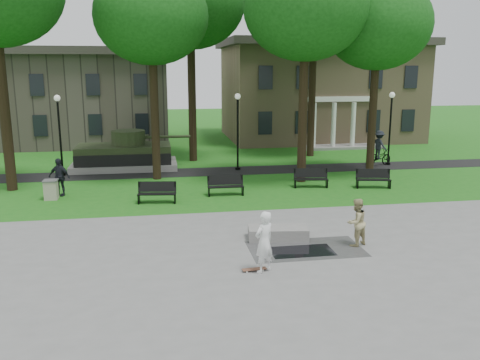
# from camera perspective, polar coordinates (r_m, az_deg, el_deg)

# --- Properties ---
(ground) EXTENTS (120.00, 120.00, 0.00)m
(ground) POSITION_cam_1_polar(r_m,az_deg,el_deg) (19.99, 4.00, -5.81)
(ground) COLOR #1B6116
(ground) RESTS_ON ground
(plaza) EXTENTS (22.00, 16.00, 0.02)m
(plaza) POSITION_cam_1_polar(r_m,az_deg,el_deg) (15.49, 8.37, -11.50)
(plaza) COLOR gray
(plaza) RESTS_ON ground
(footpath) EXTENTS (44.00, 2.60, 0.01)m
(footpath) POSITION_cam_1_polar(r_m,az_deg,el_deg) (31.40, -1.07, 1.02)
(footpath) COLOR black
(footpath) RESTS_ON ground
(building_right) EXTENTS (17.00, 12.00, 8.60)m
(building_right) POSITION_cam_1_polar(r_m,az_deg,el_deg) (46.77, 8.71, 10.05)
(building_right) COLOR #9E8460
(building_right) RESTS_ON ground
(building_left) EXTENTS (15.00, 10.00, 7.20)m
(building_left) POSITION_cam_1_polar(r_m,az_deg,el_deg) (45.48, -17.90, 8.59)
(building_left) COLOR #4C443D
(building_left) RESTS_ON ground
(tree_1) EXTENTS (6.20, 6.20, 11.63)m
(tree_1) POSITION_cam_1_polar(r_m,az_deg,el_deg) (29.06, -9.94, 17.65)
(tree_1) COLOR black
(tree_1) RESTS_ON ground
(tree_2) EXTENTS (6.60, 6.60, 12.16)m
(tree_2) POSITION_cam_1_polar(r_m,az_deg,el_deg) (28.25, 7.39, 18.62)
(tree_2) COLOR black
(tree_2) RESTS_ON ground
(tree_3) EXTENTS (6.00, 6.00, 11.19)m
(tree_3) POSITION_cam_1_polar(r_m,az_deg,el_deg) (30.68, 15.20, 16.47)
(tree_3) COLOR black
(tree_3) RESTS_ON ground
(tree_4) EXTENTS (7.20, 7.20, 13.50)m
(tree_4) POSITION_cam_1_polar(r_m,az_deg,el_deg) (34.77, -5.63, 19.29)
(tree_4) COLOR black
(tree_4) RESTS_ON ground
(tree_5) EXTENTS (6.40, 6.40, 12.44)m
(tree_5) POSITION_cam_1_polar(r_m,az_deg,el_deg) (36.77, 8.35, 17.72)
(tree_5) COLOR black
(tree_5) RESTS_ON ground
(lamp_left) EXTENTS (0.36, 0.36, 4.73)m
(lamp_left) POSITION_cam_1_polar(r_m,az_deg,el_deg) (31.42, -19.61, 5.46)
(lamp_left) COLOR black
(lamp_left) RESTS_ON ground
(lamp_mid) EXTENTS (0.36, 0.36, 4.73)m
(lamp_mid) POSITION_cam_1_polar(r_m,az_deg,el_deg) (31.33, -0.26, 6.16)
(lamp_mid) COLOR black
(lamp_mid) RESTS_ON ground
(lamp_right) EXTENTS (0.36, 0.36, 4.73)m
(lamp_right) POSITION_cam_1_polar(r_m,az_deg,el_deg) (34.37, 16.53, 6.22)
(lamp_right) COLOR black
(lamp_right) RESTS_ON ground
(tank_monument) EXTENTS (7.45, 3.40, 2.40)m
(tank_monument) POSITION_cam_1_polar(r_m,az_deg,el_deg) (32.95, -12.79, 2.77)
(tank_monument) COLOR gray
(tank_monument) RESTS_ON ground
(puddle) EXTENTS (2.20, 1.20, 0.00)m
(puddle) POSITION_cam_1_polar(r_m,az_deg,el_deg) (17.98, 6.96, -7.94)
(puddle) COLOR black
(puddle) RESTS_ON plaza
(concrete_block) EXTENTS (2.31, 1.27, 0.45)m
(concrete_block) POSITION_cam_1_polar(r_m,az_deg,el_deg) (19.08, 4.28, -5.94)
(concrete_block) COLOR gray
(concrete_block) RESTS_ON plaza
(skateboard) EXTENTS (0.79, 0.27, 0.07)m
(skateboard) POSITION_cam_1_polar(r_m,az_deg,el_deg) (16.22, 1.62, -10.05)
(skateboard) COLOR brown
(skateboard) RESTS_ON plaza
(skateboarder) EXTENTS (0.86, 0.79, 1.97)m
(skateboarder) POSITION_cam_1_polar(r_m,az_deg,el_deg) (15.82, 2.72, -6.97)
(skateboarder) COLOR white
(skateboarder) RESTS_ON plaza
(friend_watching) EXTENTS (1.04, 0.96, 1.73)m
(friend_watching) POSITION_cam_1_polar(r_m,az_deg,el_deg) (18.62, 12.92, -4.64)
(friend_watching) COLOR tan
(friend_watching) RESTS_ON plaza
(pedestrian_walker) EXTENTS (1.20, 0.83, 1.90)m
(pedestrian_walker) POSITION_cam_1_polar(r_m,az_deg,el_deg) (26.77, -19.64, 0.32)
(pedestrian_walker) COLOR black
(pedestrian_walker) RESTS_ON ground
(cyclist) EXTENTS (2.24, 1.45, 2.30)m
(cyclist) POSITION_cam_1_polar(r_m,az_deg,el_deg) (34.11, 15.31, 3.10)
(cyclist) COLOR black
(cyclist) RESTS_ON ground
(park_bench_0) EXTENTS (1.84, 0.74, 1.00)m
(park_bench_0) POSITION_cam_1_polar(r_m,az_deg,el_deg) (24.30, -9.33, -1.33)
(park_bench_0) COLOR black
(park_bench_0) RESTS_ON ground
(park_bench_1) EXTENTS (1.81, 0.55, 1.00)m
(park_bench_1) POSITION_cam_1_polar(r_m,az_deg,el_deg) (25.42, -1.64, -0.55)
(park_bench_1) COLOR black
(park_bench_1) RESTS_ON ground
(park_bench_2) EXTENTS (1.85, 0.79, 1.00)m
(park_bench_2) POSITION_cam_1_polar(r_m,az_deg,el_deg) (27.34, 7.92, 0.27)
(park_bench_2) COLOR black
(park_bench_2) RESTS_ON ground
(park_bench_3) EXTENTS (1.85, 0.86, 1.00)m
(park_bench_3) POSITION_cam_1_polar(r_m,az_deg,el_deg) (27.87, 14.69, 0.21)
(park_bench_3) COLOR black
(park_bench_3) RESTS_ON ground
(trash_bin) EXTENTS (0.67, 0.67, 0.96)m
(trash_bin) POSITION_cam_1_polar(r_m,az_deg,el_deg) (26.26, -20.45, -1.01)
(trash_bin) COLOR #AAA48C
(trash_bin) RESTS_ON ground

